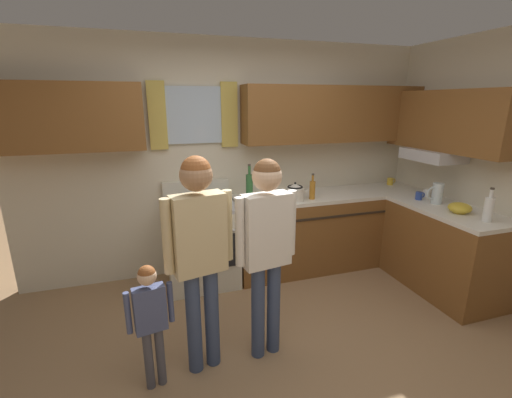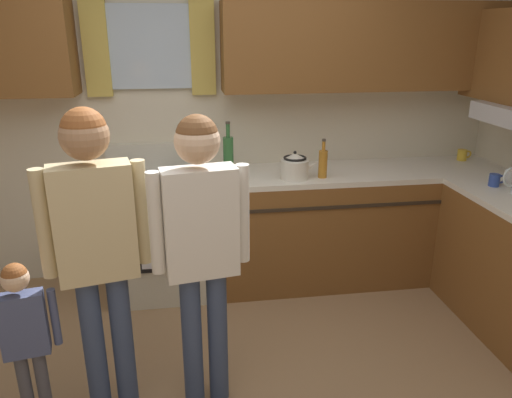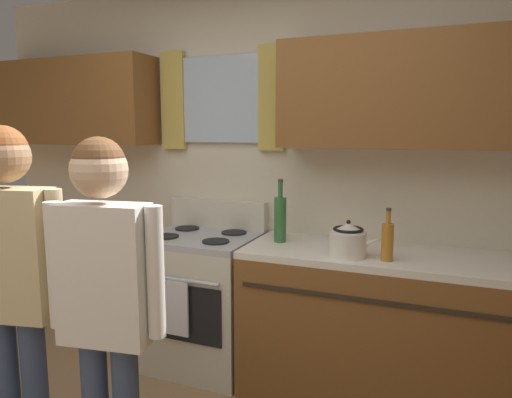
{
  "view_description": "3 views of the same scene",
  "coord_description": "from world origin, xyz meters",
  "px_view_note": "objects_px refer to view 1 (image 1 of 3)",
  "views": [
    {
      "loc": [
        -0.9,
        -1.96,
        1.94
      ],
      "look_at": [
        -0.0,
        0.88,
        1.1
      ],
      "focal_mm": 24.23,
      "sensor_mm": 36.0,
      "label": 1
    },
    {
      "loc": [
        -0.17,
        -1.93,
        1.92
      ],
      "look_at": [
        0.2,
        0.57,
        1.04
      ],
      "focal_mm": 34.26,
      "sensor_mm": 36.0,
      "label": 2
    },
    {
      "loc": [
        1.06,
        -1.1,
        1.59
      ],
      "look_at": [
        0.3,
        0.79,
        1.29
      ],
      "focal_mm": 32.26,
      "sensor_mm": 36.0,
      "label": 3
    }
  ],
  "objects_px": {
    "mug_mustard_yellow": "(390,181)",
    "adult_in_plaid": "(266,238)",
    "bottle_wine_green": "(249,186)",
    "mug_ceramic_white": "(427,193)",
    "stovetop_kettle": "(295,192)",
    "mixing_bowl": "(460,208)",
    "bottle_milk_white": "(489,209)",
    "bottle_oil_amber": "(312,189)",
    "water_pitcher": "(437,193)",
    "small_child": "(150,313)",
    "stove_oven": "(202,242)",
    "mug_cobalt_blue": "(419,196)",
    "adult_holding_child": "(199,242)"
  },
  "relations": [
    {
      "from": "mug_mustard_yellow",
      "to": "adult_in_plaid",
      "type": "distance_m",
      "value": 2.63
    },
    {
      "from": "bottle_wine_green",
      "to": "mug_ceramic_white",
      "type": "height_order",
      "value": "bottle_wine_green"
    },
    {
      "from": "mug_ceramic_white",
      "to": "stovetop_kettle",
      "type": "bearing_deg",
      "value": 167.17
    },
    {
      "from": "mug_mustard_yellow",
      "to": "mixing_bowl",
      "type": "height_order",
      "value": "mixing_bowl"
    },
    {
      "from": "bottle_milk_white",
      "to": "stovetop_kettle",
      "type": "relative_size",
      "value": 1.14
    },
    {
      "from": "bottle_oil_amber",
      "to": "water_pitcher",
      "type": "bearing_deg",
      "value": -25.51
    },
    {
      "from": "mug_ceramic_white",
      "to": "mug_mustard_yellow",
      "type": "bearing_deg",
      "value": 88.39
    },
    {
      "from": "stovetop_kettle",
      "to": "water_pitcher",
      "type": "height_order",
      "value": "water_pitcher"
    },
    {
      "from": "water_pitcher",
      "to": "adult_in_plaid",
      "type": "height_order",
      "value": "adult_in_plaid"
    },
    {
      "from": "small_child",
      "to": "bottle_oil_amber",
      "type": "bearing_deg",
      "value": 34.27
    },
    {
      "from": "mixing_bowl",
      "to": "small_child",
      "type": "height_order",
      "value": "mixing_bowl"
    },
    {
      "from": "bottle_milk_white",
      "to": "mug_mustard_yellow",
      "type": "relative_size",
      "value": 2.6
    },
    {
      "from": "stove_oven",
      "to": "stovetop_kettle",
      "type": "distance_m",
      "value": 1.15
    },
    {
      "from": "mug_mustard_yellow",
      "to": "adult_in_plaid",
      "type": "bearing_deg",
      "value": -147.0
    },
    {
      "from": "small_child",
      "to": "mug_mustard_yellow",
      "type": "bearing_deg",
      "value": 26.46
    },
    {
      "from": "stove_oven",
      "to": "bottle_milk_white",
      "type": "bearing_deg",
      "value": -28.81
    },
    {
      "from": "bottle_wine_green",
      "to": "mixing_bowl",
      "type": "height_order",
      "value": "bottle_wine_green"
    },
    {
      "from": "mixing_bowl",
      "to": "mug_mustard_yellow",
      "type": "bearing_deg",
      "value": 83.59
    },
    {
      "from": "bottle_oil_amber",
      "to": "small_child",
      "type": "relative_size",
      "value": 0.31
    },
    {
      "from": "mug_mustard_yellow",
      "to": "stovetop_kettle",
      "type": "xyz_separation_m",
      "value": [
        -1.49,
        -0.31,
        0.05
      ]
    },
    {
      "from": "stovetop_kettle",
      "to": "water_pitcher",
      "type": "xyz_separation_m",
      "value": [
        1.38,
        -0.56,
        0.02
      ]
    },
    {
      "from": "stovetop_kettle",
      "to": "adult_in_plaid",
      "type": "relative_size",
      "value": 0.17
    },
    {
      "from": "bottle_milk_white",
      "to": "adult_in_plaid",
      "type": "distance_m",
      "value": 2.1
    },
    {
      "from": "mug_cobalt_blue",
      "to": "adult_in_plaid",
      "type": "bearing_deg",
      "value": -159.99
    },
    {
      "from": "mug_mustard_yellow",
      "to": "mug_ceramic_white",
      "type": "relative_size",
      "value": 0.96
    },
    {
      "from": "stovetop_kettle",
      "to": "adult_holding_child",
      "type": "relative_size",
      "value": 0.17
    },
    {
      "from": "mug_cobalt_blue",
      "to": "water_pitcher",
      "type": "bearing_deg",
      "value": -74.05
    },
    {
      "from": "small_child",
      "to": "mixing_bowl",
      "type": "bearing_deg",
      "value": 6.39
    },
    {
      "from": "stove_oven",
      "to": "mug_cobalt_blue",
      "type": "xyz_separation_m",
      "value": [
        2.34,
        -0.54,
        0.48
      ]
    },
    {
      "from": "adult_in_plaid",
      "to": "stovetop_kettle",
      "type": "bearing_deg",
      "value": 57.26
    },
    {
      "from": "stove_oven",
      "to": "mug_mustard_yellow",
      "type": "relative_size",
      "value": 9.15
    },
    {
      "from": "stove_oven",
      "to": "mug_mustard_yellow",
      "type": "bearing_deg",
      "value": 3.4
    },
    {
      "from": "stovetop_kettle",
      "to": "mug_mustard_yellow",
      "type": "bearing_deg",
      "value": 11.91
    },
    {
      "from": "mug_mustard_yellow",
      "to": "water_pitcher",
      "type": "bearing_deg",
      "value": -97.1
    },
    {
      "from": "mixing_bowl",
      "to": "adult_in_plaid",
      "type": "distance_m",
      "value": 2.09
    },
    {
      "from": "water_pitcher",
      "to": "adult_in_plaid",
      "type": "distance_m",
      "value": 2.17
    },
    {
      "from": "adult_in_plaid",
      "to": "mug_cobalt_blue",
      "type": "bearing_deg",
      "value": 20.01
    },
    {
      "from": "mug_mustard_yellow",
      "to": "adult_holding_child",
      "type": "relative_size",
      "value": 0.07
    },
    {
      "from": "water_pitcher",
      "to": "adult_holding_child",
      "type": "distance_m",
      "value": 2.65
    },
    {
      "from": "bottle_wine_green",
      "to": "small_child",
      "type": "relative_size",
      "value": 0.42
    },
    {
      "from": "mug_ceramic_white",
      "to": "adult_holding_child",
      "type": "relative_size",
      "value": 0.08
    },
    {
      "from": "mug_cobalt_blue",
      "to": "mug_ceramic_white",
      "type": "relative_size",
      "value": 0.91
    },
    {
      "from": "mixing_bowl",
      "to": "adult_holding_child",
      "type": "bearing_deg",
      "value": -174.61
    },
    {
      "from": "bottle_wine_green",
      "to": "bottle_oil_amber",
      "type": "relative_size",
      "value": 1.38
    },
    {
      "from": "bottle_milk_white",
      "to": "stovetop_kettle",
      "type": "height_order",
      "value": "bottle_milk_white"
    },
    {
      "from": "mug_cobalt_blue",
      "to": "stovetop_kettle",
      "type": "xyz_separation_m",
      "value": [
        -1.33,
        0.37,
        0.05
      ]
    },
    {
      "from": "water_pitcher",
      "to": "adult_holding_child",
      "type": "xyz_separation_m",
      "value": [
        -2.59,
        -0.56,
        0.0
      ]
    },
    {
      "from": "mug_ceramic_white",
      "to": "stovetop_kettle",
      "type": "height_order",
      "value": "stovetop_kettle"
    },
    {
      "from": "stove_oven",
      "to": "mixing_bowl",
      "type": "relative_size",
      "value": 5.19
    },
    {
      "from": "mug_cobalt_blue",
      "to": "mug_mustard_yellow",
      "type": "bearing_deg",
      "value": 76.86
    }
  ]
}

